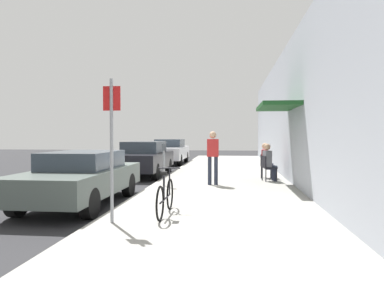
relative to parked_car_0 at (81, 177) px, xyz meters
The scene contains 14 objects.
ground_plane 1.65m from the parked_car_0, 42.89° to the left, with size 60.00×60.00×0.00m, color #2D2D30.
sidewalk_slab 4.56m from the parked_car_0, 42.05° to the left, with size 4.50×32.00×0.12m, color #9E9B93.
building_facade 6.73m from the parked_car_0, 27.75° to the left, with size 1.40×32.00×4.95m.
parked_car_0 is the anchor object (origin of this frame).
parked_car_1 6.22m from the parked_car_0, 90.00° to the left, with size 1.80×4.40×1.43m.
parked_car_2 12.50m from the parked_car_0, 90.00° to the left, with size 1.80×4.40×1.45m.
parking_meter 3.05m from the parked_car_0, 59.33° to the left, with size 0.12×0.10×1.32m.
street_sign 2.74m from the parked_car_0, 54.37° to the right, with size 0.32×0.06×2.60m.
bicycle_0 2.73m from the parked_car_0, 30.45° to the right, with size 0.46×1.71×0.90m.
cafe_chair_0 6.39m from the parked_car_0, 40.45° to the left, with size 0.53×0.53×0.87m.
seated_patron_0 6.45m from the parked_car_0, 40.21° to the left, with size 0.49×0.44×1.29m.
cafe_chair_1 7.02m from the parked_car_0, 46.15° to the left, with size 0.50×0.50×0.87m.
seated_patron_1 7.05m from the parked_car_0, 45.75° to the left, with size 0.47×0.41×1.29m.
pedestrian_standing 4.31m from the parked_car_0, 44.57° to the left, with size 0.36×0.22×1.70m.
Camera 1 is at (2.56, -9.37, 1.71)m, focal length 33.52 mm.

